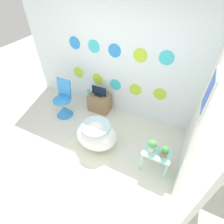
# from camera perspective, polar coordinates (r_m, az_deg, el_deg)

# --- Properties ---
(ground_plane) EXTENTS (12.00, 12.00, 0.00)m
(ground_plane) POSITION_cam_1_polar(r_m,az_deg,el_deg) (3.41, -12.92, -17.30)
(ground_plane) COLOR silver
(wall_back_dotted) EXTENTS (4.44, 0.05, 2.60)m
(wall_back_dotted) POSITION_cam_1_polar(r_m,az_deg,el_deg) (3.71, 1.49, 16.74)
(wall_back_dotted) COLOR white
(wall_back_dotted) RESTS_ON ground_plane
(wall_right) EXTENTS (0.06, 2.84, 2.60)m
(wall_right) POSITION_cam_1_polar(r_m,az_deg,el_deg) (2.65, 27.86, 0.05)
(wall_right) COLOR silver
(wall_right) RESTS_ON ground_plane
(rug) EXTENTS (0.98, 0.84, 0.01)m
(rug) POSITION_cam_1_polar(r_m,az_deg,el_deg) (3.61, -6.42, -11.11)
(rug) COLOR silver
(rug) RESTS_ON ground_plane
(bathtub) EXTENTS (0.82, 0.66, 0.55)m
(bathtub) POSITION_cam_1_polar(r_m,az_deg,el_deg) (3.44, -5.09, -7.36)
(bathtub) COLOR white
(bathtub) RESTS_ON ground_plane
(chair) EXTENTS (0.41, 0.41, 0.89)m
(chair) POSITION_cam_1_polar(r_m,az_deg,el_deg) (4.21, -15.57, 2.17)
(chair) COLOR #338CE0
(chair) RESTS_ON ground_plane
(tv_cabinet) EXTENTS (0.50, 0.35, 0.44)m
(tv_cabinet) POSITION_cam_1_polar(r_m,az_deg,el_deg) (4.24, -4.10, 3.09)
(tv_cabinet) COLOR #8E704C
(tv_cabinet) RESTS_ON ground_plane
(tv) EXTENTS (0.36, 0.12, 0.23)m
(tv) POSITION_cam_1_polar(r_m,az_deg,el_deg) (4.05, -4.30, 6.64)
(tv) COLOR black
(tv) RESTS_ON tv_cabinet
(vase) EXTENTS (0.06, 0.06, 0.18)m
(vase) POSITION_cam_1_polar(r_m,az_deg,el_deg) (4.07, -7.65, 6.25)
(vase) COLOR #51B2AD
(vase) RESTS_ON tv_cabinet
(side_table) EXTENTS (0.46, 0.30, 0.48)m
(side_table) POSITION_cam_1_polar(r_m,az_deg,el_deg) (3.09, 14.26, -13.72)
(side_table) COLOR #99E0D8
(side_table) RESTS_ON ground_plane
(potted_plant_left) EXTENTS (0.13, 0.13, 0.22)m
(potted_plant_left) POSITION_cam_1_polar(r_m,az_deg,el_deg) (2.93, 13.05, -10.55)
(potted_plant_left) COLOR beige
(potted_plant_left) RESTS_ON side_table
(potted_plant_right) EXTENTS (0.11, 0.11, 0.20)m
(potted_plant_right) POSITION_cam_1_polar(r_m,az_deg,el_deg) (2.93, 16.84, -12.24)
(potted_plant_right) COLOR #8C6B4C
(potted_plant_right) RESTS_ON side_table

